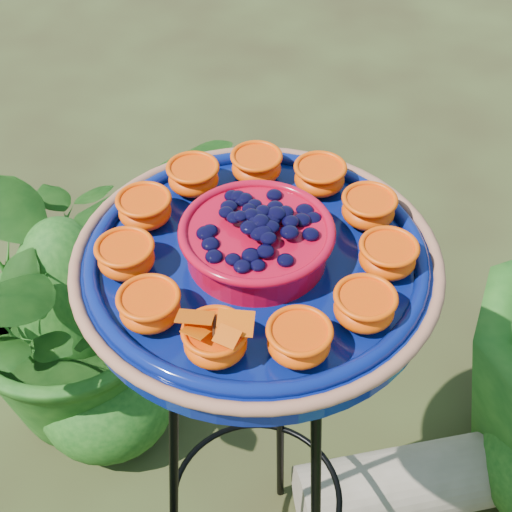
% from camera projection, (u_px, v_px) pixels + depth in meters
% --- Properties ---
extents(tripod_stand, '(0.38, 0.39, 0.95)m').
position_uv_depth(tripod_stand, '(257.00, 428.00, 1.25)').
color(tripod_stand, black).
rests_on(tripod_stand, ground).
extents(feeder_dish, '(0.53, 0.53, 0.11)m').
position_uv_depth(feeder_dish, '(257.00, 257.00, 0.96)').
color(feeder_dish, navy).
rests_on(feeder_dish, tripod_stand).
extents(driftwood_log, '(0.56, 0.37, 0.18)m').
position_uv_depth(driftwood_log, '(409.00, 484.00, 1.70)').
color(driftwood_log, tan).
rests_on(driftwood_log, ground).
extents(shrub_back_left, '(0.95, 0.98, 0.83)m').
position_uv_depth(shrub_back_left, '(68.00, 285.00, 1.72)').
color(shrub_back_left, '#144512').
rests_on(shrub_back_left, ground).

